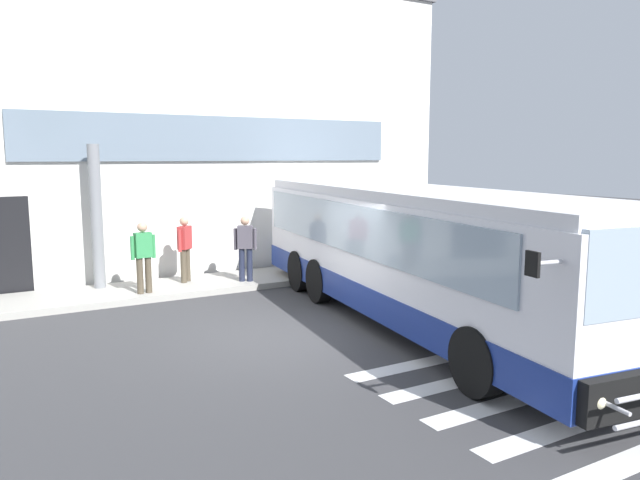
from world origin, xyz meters
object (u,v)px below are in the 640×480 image
(passenger_near_column, at_px, (143,254))
(passenger_at_curb_edge, at_px, (245,245))
(bus_main_foreground, at_px, (416,257))
(passenger_by_doorway, at_px, (185,246))
(entry_support_column, at_px, (97,217))

(passenger_near_column, bearing_deg, passenger_at_curb_edge, 1.72)
(passenger_at_curb_edge, bearing_deg, bus_main_foreground, -70.14)
(bus_main_foreground, bearing_deg, passenger_at_curb_edge, 109.86)
(passenger_by_doorway, xyz_separation_m, passenger_at_curb_edge, (1.36, -0.69, 0.00))
(passenger_near_column, relative_size, passenger_at_curb_edge, 1.00)
(entry_support_column, bearing_deg, bus_main_foreground, -48.75)
(entry_support_column, height_order, passenger_near_column, entry_support_column)
(entry_support_column, relative_size, passenger_by_doorway, 2.07)
(entry_support_column, distance_m, bus_main_foreground, 7.73)
(passenger_by_doorway, bearing_deg, passenger_at_curb_edge, -26.73)
(bus_main_foreground, relative_size, passenger_by_doorway, 6.90)
(entry_support_column, xyz_separation_m, passenger_by_doorway, (2.02, -0.40, -0.80))
(passenger_by_doorway, distance_m, passenger_at_curb_edge, 1.53)
(passenger_near_column, relative_size, passenger_by_doorway, 1.00)
(passenger_near_column, height_order, passenger_by_doorway, same)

